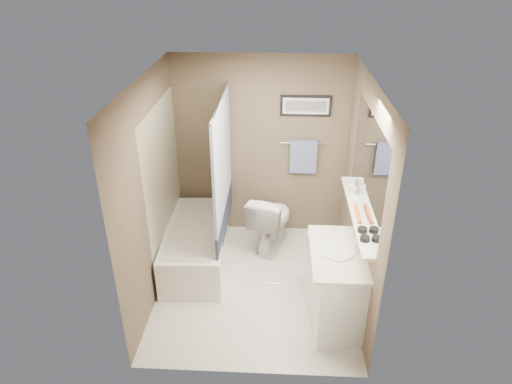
# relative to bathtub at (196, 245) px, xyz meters

# --- Properties ---
(ground) EXTENTS (2.50, 2.50, 0.00)m
(ground) POSITION_rel_bathtub_xyz_m (0.75, -0.41, -0.25)
(ground) COLOR silver
(ground) RESTS_ON ground
(ceiling) EXTENTS (2.20, 2.50, 0.04)m
(ceiling) POSITION_rel_bathtub_xyz_m (0.75, -0.41, 2.13)
(ceiling) COLOR white
(ceiling) RESTS_ON wall_back
(wall_back) EXTENTS (2.20, 0.04, 2.40)m
(wall_back) POSITION_rel_bathtub_xyz_m (0.75, 0.82, 0.95)
(wall_back) COLOR brown
(wall_back) RESTS_ON ground
(wall_front) EXTENTS (2.20, 0.04, 2.40)m
(wall_front) POSITION_rel_bathtub_xyz_m (0.75, -1.64, 0.95)
(wall_front) COLOR brown
(wall_front) RESTS_ON ground
(wall_left) EXTENTS (0.04, 2.50, 2.40)m
(wall_left) POSITION_rel_bathtub_xyz_m (-0.33, -0.41, 0.95)
(wall_left) COLOR brown
(wall_left) RESTS_ON ground
(wall_right) EXTENTS (0.04, 2.50, 2.40)m
(wall_right) POSITION_rel_bathtub_xyz_m (1.83, -0.41, 0.95)
(wall_right) COLOR brown
(wall_right) RESTS_ON ground
(tile_surround) EXTENTS (0.02, 1.55, 2.00)m
(tile_surround) POSITION_rel_bathtub_xyz_m (-0.34, 0.09, 0.75)
(tile_surround) COLOR beige
(tile_surround) RESTS_ON wall_left
(curtain_rod) EXTENTS (0.02, 1.55, 0.02)m
(curtain_rod) POSITION_rel_bathtub_xyz_m (0.35, 0.09, 1.80)
(curtain_rod) COLOR silver
(curtain_rod) RESTS_ON wall_left
(curtain_upper) EXTENTS (0.03, 1.45, 1.28)m
(curtain_upper) POSITION_rel_bathtub_xyz_m (0.35, 0.09, 1.15)
(curtain_upper) COLOR white
(curtain_upper) RESTS_ON curtain_rod
(curtain_lower) EXTENTS (0.03, 1.45, 0.36)m
(curtain_lower) POSITION_rel_bathtub_xyz_m (0.35, 0.09, 0.33)
(curtain_lower) COLOR #29324D
(curtain_lower) RESTS_ON curtain_rod
(mirror) EXTENTS (0.02, 1.60, 1.00)m
(mirror) POSITION_rel_bathtub_xyz_m (1.84, -0.56, 1.37)
(mirror) COLOR silver
(mirror) RESTS_ON wall_right
(shelf) EXTENTS (0.12, 1.60, 0.03)m
(shelf) POSITION_rel_bathtub_xyz_m (1.79, -0.56, 0.85)
(shelf) COLOR silver
(shelf) RESTS_ON wall_right
(towel_bar) EXTENTS (0.60, 0.02, 0.02)m
(towel_bar) POSITION_rel_bathtub_xyz_m (1.30, 0.80, 1.05)
(towel_bar) COLOR silver
(towel_bar) RESTS_ON wall_back
(towel) EXTENTS (0.34, 0.05, 0.44)m
(towel) POSITION_rel_bathtub_xyz_m (1.30, 0.78, 0.87)
(towel) COLOR #97A5DB
(towel) RESTS_ON towel_bar
(art_frame) EXTENTS (0.62, 0.02, 0.26)m
(art_frame) POSITION_rel_bathtub_xyz_m (1.30, 0.82, 1.53)
(art_frame) COLOR black
(art_frame) RESTS_ON wall_back
(art_mat) EXTENTS (0.56, 0.00, 0.20)m
(art_mat) POSITION_rel_bathtub_xyz_m (1.30, 0.81, 1.53)
(art_mat) COLOR white
(art_mat) RESTS_ON art_frame
(art_image) EXTENTS (0.50, 0.00, 0.13)m
(art_image) POSITION_rel_bathtub_xyz_m (1.30, 0.80, 1.53)
(art_image) COLOR #595959
(art_image) RESTS_ON art_mat
(door) EXTENTS (0.80, 0.02, 2.00)m
(door) POSITION_rel_bathtub_xyz_m (1.30, -1.65, 0.75)
(door) COLOR silver
(door) RESTS_ON wall_front
(door_handle) EXTENTS (0.10, 0.02, 0.02)m
(door_handle) POSITION_rel_bathtub_xyz_m (0.97, -1.60, 0.75)
(door_handle) COLOR silver
(door_handle) RESTS_ON door
(bathtub) EXTENTS (0.77, 1.53, 0.50)m
(bathtub) POSITION_rel_bathtub_xyz_m (0.00, 0.00, 0.00)
(bathtub) COLOR white
(bathtub) RESTS_ON ground
(tub_rim) EXTENTS (0.56, 1.36, 0.02)m
(tub_rim) POSITION_rel_bathtub_xyz_m (-0.00, 0.00, 0.25)
(tub_rim) COLOR beige
(tub_rim) RESTS_ON bathtub
(toilet) EXTENTS (0.66, 0.86, 0.78)m
(toilet) POSITION_rel_bathtub_xyz_m (0.91, 0.41, 0.14)
(toilet) COLOR white
(toilet) RESTS_ON ground
(vanity) EXTENTS (0.59, 0.94, 0.80)m
(vanity) POSITION_rel_bathtub_xyz_m (1.60, -0.89, 0.15)
(vanity) COLOR white
(vanity) RESTS_ON ground
(countertop) EXTENTS (0.54, 0.96, 0.04)m
(countertop) POSITION_rel_bathtub_xyz_m (1.59, -0.89, 0.57)
(countertop) COLOR silver
(countertop) RESTS_ON vanity
(sink_basin) EXTENTS (0.34, 0.34, 0.01)m
(sink_basin) POSITION_rel_bathtub_xyz_m (1.58, -0.89, 0.60)
(sink_basin) COLOR silver
(sink_basin) RESTS_ON countertop
(faucet_spout) EXTENTS (0.02, 0.02, 0.10)m
(faucet_spout) POSITION_rel_bathtub_xyz_m (1.78, -0.89, 0.64)
(faucet_spout) COLOR white
(faucet_spout) RESTS_ON countertop
(faucet_knob) EXTENTS (0.05, 0.05, 0.05)m
(faucet_knob) POSITION_rel_bathtub_xyz_m (1.78, -0.79, 0.62)
(faucet_knob) COLOR white
(faucet_knob) RESTS_ON countertop
(candle_bowl_near) EXTENTS (0.09, 0.09, 0.04)m
(candle_bowl_near) POSITION_rel_bathtub_xyz_m (1.79, -1.08, 0.89)
(candle_bowl_near) COLOR black
(candle_bowl_near) RESTS_ON shelf
(candle_bowl_far) EXTENTS (0.09, 0.09, 0.04)m
(candle_bowl_far) POSITION_rel_bathtub_xyz_m (1.79, -0.93, 0.89)
(candle_bowl_far) COLOR black
(candle_bowl_far) RESTS_ON shelf
(hair_brush_front) EXTENTS (0.05, 0.22, 0.04)m
(hair_brush_front) POSITION_rel_bathtub_xyz_m (1.79, -0.70, 0.89)
(hair_brush_front) COLOR #D5571E
(hair_brush_front) RESTS_ON shelf
(hair_brush_back) EXTENTS (0.05, 0.22, 0.04)m
(hair_brush_back) POSITION_rel_bathtub_xyz_m (1.79, -0.57, 0.89)
(hair_brush_back) COLOR #D6501E
(hair_brush_back) RESTS_ON shelf
(pink_comb) EXTENTS (0.03, 0.16, 0.01)m
(pink_comb) POSITION_rel_bathtub_xyz_m (1.79, -0.43, 0.87)
(pink_comb) COLOR pink
(pink_comb) RESTS_ON shelf
(glass_jar) EXTENTS (0.08, 0.08, 0.10)m
(glass_jar) POSITION_rel_bathtub_xyz_m (1.79, -0.01, 0.92)
(glass_jar) COLOR silver
(glass_jar) RESTS_ON shelf
(soap_bottle) EXTENTS (0.07, 0.07, 0.14)m
(soap_bottle) POSITION_rel_bathtub_xyz_m (1.79, -0.17, 0.94)
(soap_bottle) COLOR #999999
(soap_bottle) RESTS_ON shelf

